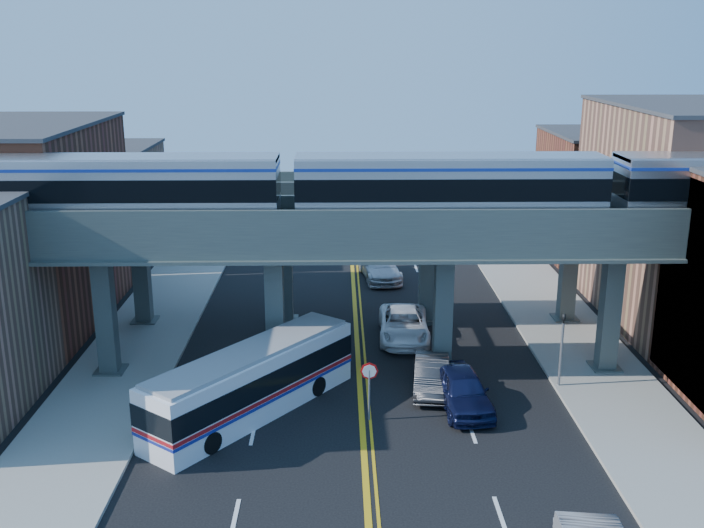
{
  "coord_description": "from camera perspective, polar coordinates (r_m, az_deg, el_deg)",
  "views": [
    {
      "loc": [
        -0.94,
        -27.12,
        15.55
      ],
      "look_at": [
        -0.33,
        8.46,
        5.33
      ],
      "focal_mm": 40.0,
      "sensor_mm": 36.0,
      "label": 1
    }
  ],
  "objects": [
    {
      "name": "elevated_viaduct_far",
      "position": [
        43.1,
        0.29,
        3.86
      ],
      "size": [
        52.0,
        3.6,
        7.4
      ],
      "color": "#444F4E",
      "rests_on": "ground"
    },
    {
      "name": "sidewalk_east",
      "position": [
        42.1,
        16.38,
        -6.23
      ],
      "size": [
        5.0,
        70.0,
        0.16
      ],
      "primitive_type": "cube",
      "color": "gray",
      "rests_on": "ground"
    },
    {
      "name": "building_east_b",
      "position": [
        48.25,
        22.84,
        3.34
      ],
      "size": [
        8.0,
        14.0,
        12.0
      ],
      "primitive_type": "cube",
      "color": "#A56C55",
      "rests_on": "ground"
    },
    {
      "name": "building_west_b",
      "position": [
        47.63,
        -22.62,
        2.59
      ],
      "size": [
        8.0,
        14.0,
        11.0
      ],
      "primitive_type": "cube",
      "color": "brown",
      "rests_on": "ground"
    },
    {
      "name": "car_lane_d",
      "position": [
        52.82,
        2.03,
        -0.18
      ],
      "size": [
        3.06,
        5.92,
        1.64
      ],
      "primitive_type": "imported",
      "rotation": [
        0.0,
        0.0,
        0.14
      ],
      "color": "silver",
      "rests_on": "ground"
    },
    {
      "name": "elevated_viaduct_near",
      "position": [
        36.29,
        0.53,
        1.53
      ],
      "size": [
        52.0,
        3.6,
        7.4
      ],
      "color": "#444F4E",
      "rests_on": "ground"
    },
    {
      "name": "building_west_c",
      "position": [
        59.93,
        -18.05,
        4.11
      ],
      "size": [
        8.0,
        10.0,
        8.0
      ],
      "primitive_type": "cube",
      "color": "#A56C55",
      "rests_on": "ground"
    },
    {
      "name": "sidewalk_west",
      "position": [
        41.58,
        -15.72,
        -6.46
      ],
      "size": [
        5.0,
        70.0,
        0.16
      ],
      "primitive_type": "cube",
      "color": "gray",
      "rests_on": "ground"
    },
    {
      "name": "building_east_c",
      "position": [
        60.41,
        17.87,
        4.71
      ],
      "size": [
        8.0,
        10.0,
        9.0
      ],
      "primitive_type": "cube",
      "color": "brown",
      "rests_on": "ground"
    },
    {
      "name": "stop_sign",
      "position": [
        33.15,
        1.26,
        -8.57
      ],
      "size": [
        0.76,
        0.09,
        2.63
      ],
      "color": "slate",
      "rests_on": "ground"
    },
    {
      "name": "traffic_signal",
      "position": [
        37.09,
        15.02,
        -5.49
      ],
      "size": [
        0.15,
        0.18,
        4.1
      ],
      "color": "slate",
      "rests_on": "ground"
    },
    {
      "name": "car_lane_c",
      "position": [
        42.36,
        3.79,
        -4.42
      ],
      "size": [
        2.83,
        5.75,
        1.57
      ],
      "primitive_type": "imported",
      "rotation": [
        0.0,
        0.0,
        -0.04
      ],
      "color": "white",
      "rests_on": "ground"
    },
    {
      "name": "car_lane_b",
      "position": [
        36.47,
        5.82,
        -8.04
      ],
      "size": [
        2.09,
        4.63,
        1.47
      ],
      "primitive_type": "imported",
      "rotation": [
        0.0,
        0.0,
        -0.12
      ],
      "color": "#272729",
      "rests_on": "ground"
    },
    {
      "name": "ground",
      "position": [
        31.28,
        0.89,
        -13.8
      ],
      "size": [
        120.0,
        120.0,
        0.0
      ],
      "primitive_type": "plane",
      "color": "black",
      "rests_on": "ground"
    },
    {
      "name": "car_lane_a",
      "position": [
        34.94,
        8.03,
        -9.03
      ],
      "size": [
        2.5,
        5.17,
        1.7
      ],
      "primitive_type": "imported",
      "rotation": [
        0.0,
        0.0,
        0.1
      ],
      "color": "#0E1435",
      "rests_on": "ground"
    },
    {
      "name": "transit_train",
      "position": [
        36.06,
        7.09,
        5.62
      ],
      "size": [
        43.43,
        2.72,
        3.16
      ],
      "color": "black",
      "rests_on": "elevated_viaduct_near"
    },
    {
      "name": "transit_bus",
      "position": [
        34.14,
        -7.26,
        -8.54
      ],
      "size": [
        8.58,
        10.01,
        2.79
      ],
      "rotation": [
        0.0,
        0.0,
        0.91
      ],
      "color": "white",
      "rests_on": "ground"
    }
  ]
}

